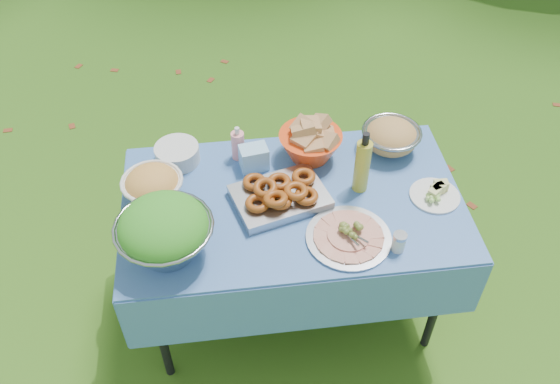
{
  "coord_description": "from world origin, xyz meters",
  "views": [
    {
      "loc": [
        -0.27,
        -1.75,
        2.59
      ],
      "look_at": [
        -0.06,
        0.0,
        0.82
      ],
      "focal_mm": 38.0,
      "sensor_mm": 36.0,
      "label": 1
    }
  ],
  "objects_px": {
    "picnic_table": "(292,256)",
    "salad_bowl": "(164,231)",
    "oil_bottle": "(363,162)",
    "pasta_bowl_steel": "(391,136)",
    "charcuterie_platter": "(349,232)",
    "bread_bowl": "(310,140)",
    "plate_stack": "(177,154)"
  },
  "relations": [
    {
      "from": "charcuterie_platter",
      "to": "picnic_table",
      "type": "bearing_deg",
      "value": 128.73
    },
    {
      "from": "plate_stack",
      "to": "salad_bowl",
      "type": "bearing_deg",
      "value": -94.24
    },
    {
      "from": "salad_bowl",
      "to": "oil_bottle",
      "type": "bearing_deg",
      "value": 17.52
    },
    {
      "from": "pasta_bowl_steel",
      "to": "charcuterie_platter",
      "type": "distance_m",
      "value": 0.61
    },
    {
      "from": "bread_bowl",
      "to": "pasta_bowl_steel",
      "type": "xyz_separation_m",
      "value": [
        0.38,
        0.01,
        -0.02
      ]
    },
    {
      "from": "picnic_table",
      "to": "salad_bowl",
      "type": "height_order",
      "value": "salad_bowl"
    },
    {
      "from": "charcuterie_platter",
      "to": "oil_bottle",
      "type": "height_order",
      "value": "oil_bottle"
    },
    {
      "from": "picnic_table",
      "to": "charcuterie_platter",
      "type": "distance_m",
      "value": 0.52
    },
    {
      "from": "picnic_table",
      "to": "bread_bowl",
      "type": "relative_size",
      "value": 5.04
    },
    {
      "from": "salad_bowl",
      "to": "bread_bowl",
      "type": "relative_size",
      "value": 1.31
    },
    {
      "from": "pasta_bowl_steel",
      "to": "oil_bottle",
      "type": "xyz_separation_m",
      "value": [
        -0.2,
        -0.24,
        0.08
      ]
    },
    {
      "from": "bread_bowl",
      "to": "charcuterie_platter",
      "type": "bearing_deg",
      "value": -81.62
    },
    {
      "from": "salad_bowl",
      "to": "plate_stack",
      "type": "relative_size",
      "value": 1.88
    },
    {
      "from": "salad_bowl",
      "to": "bread_bowl",
      "type": "distance_m",
      "value": 0.81
    },
    {
      "from": "plate_stack",
      "to": "oil_bottle",
      "type": "distance_m",
      "value": 0.84
    },
    {
      "from": "pasta_bowl_steel",
      "to": "picnic_table",
      "type": "bearing_deg",
      "value": -150.13
    },
    {
      "from": "bread_bowl",
      "to": "pasta_bowl_steel",
      "type": "height_order",
      "value": "bread_bowl"
    },
    {
      "from": "charcuterie_platter",
      "to": "oil_bottle",
      "type": "relative_size",
      "value": 1.13
    },
    {
      "from": "plate_stack",
      "to": "oil_bottle",
      "type": "height_order",
      "value": "oil_bottle"
    },
    {
      "from": "pasta_bowl_steel",
      "to": "charcuterie_platter",
      "type": "xyz_separation_m",
      "value": [
        -0.3,
        -0.52,
        -0.03
      ]
    },
    {
      "from": "bread_bowl",
      "to": "oil_bottle",
      "type": "height_order",
      "value": "oil_bottle"
    },
    {
      "from": "picnic_table",
      "to": "oil_bottle",
      "type": "distance_m",
      "value": 0.61
    },
    {
      "from": "pasta_bowl_steel",
      "to": "charcuterie_platter",
      "type": "height_order",
      "value": "pasta_bowl_steel"
    },
    {
      "from": "picnic_table",
      "to": "oil_bottle",
      "type": "relative_size",
      "value": 4.77
    },
    {
      "from": "charcuterie_platter",
      "to": "salad_bowl",
      "type": "bearing_deg",
      "value": 178.42
    },
    {
      "from": "picnic_table",
      "to": "salad_bowl",
      "type": "xyz_separation_m",
      "value": [
        -0.53,
        -0.22,
        0.51
      ]
    },
    {
      "from": "charcuterie_platter",
      "to": "plate_stack",
      "type": "bearing_deg",
      "value": 140.69
    },
    {
      "from": "picnic_table",
      "to": "plate_stack",
      "type": "height_order",
      "value": "plate_stack"
    },
    {
      "from": "salad_bowl",
      "to": "charcuterie_platter",
      "type": "height_order",
      "value": "salad_bowl"
    },
    {
      "from": "picnic_table",
      "to": "salad_bowl",
      "type": "bearing_deg",
      "value": -157.49
    },
    {
      "from": "bread_bowl",
      "to": "charcuterie_platter",
      "type": "xyz_separation_m",
      "value": [
        0.08,
        -0.51,
        -0.06
      ]
    },
    {
      "from": "salad_bowl",
      "to": "oil_bottle",
      "type": "xyz_separation_m",
      "value": [
        0.83,
        0.26,
        0.03
      ]
    }
  ]
}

